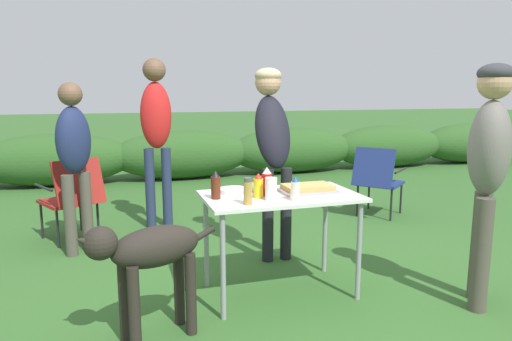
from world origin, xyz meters
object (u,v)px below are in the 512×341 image
Objects in this scene: dog at (148,256)px; spice_jar at (248,192)px; food_tray at (308,189)px; ketchup_bottle at (267,182)px; paper_cup_stack at (271,189)px; plate_stack at (234,191)px; camp_chair_green_behind_table at (378,178)px; standing_person_in_dark_puffer at (272,135)px; bbq_sauce_bottle at (216,185)px; folding_table at (281,205)px; standing_person_in_red_jacket at (488,160)px; mayo_bottle at (295,189)px; standing_person_with_beanie at (74,152)px; standing_person_in_navy_coat at (156,124)px; mixing_bowl at (263,186)px; camp_chair_near_hedge at (73,195)px; mustard_bottle at (258,186)px.

spice_jar is at bearing -93.89° from dog.
ketchup_bottle reaches higher than food_tray.
spice_jar is at bearing -156.77° from food_tray.
food_tray is 2.59× the size of paper_cup_stack.
plate_stack is 2.58m from camp_chair_green_behind_table.
spice_jar is at bearing -89.19° from camp_chair_green_behind_table.
standing_person_in_dark_puffer reaches higher than dog.
bbq_sauce_bottle is 1.11× the size of spice_jar.
folding_table is at bearing -26.16° from plate_stack.
dog is at bearing -165.30° from spice_jar.
bbq_sauce_bottle is at bearing 126.29° from spice_jar.
standing_person_in_red_jacket is (1.04, -1.34, -0.07)m from standing_person_in_dark_puffer.
standing_person_in_red_jacket reaches higher than dog.
mayo_bottle is at bearing -23.35° from bbq_sauce_bottle.
standing_person_with_beanie is 3.31m from camp_chair_green_behind_table.
bbq_sauce_bottle is at bearing -132.71° from standing_person_in_dark_puffer.
standing_person_in_navy_coat reaches higher than paper_cup_stack.
paper_cup_stack is at bearing -130.55° from folding_table.
food_tray is 0.33m from mixing_bowl.
camp_chair_near_hedge is at bearing 135.65° from food_tray.
food_tray is 0.81m from standing_person_in_dark_puffer.
plate_stack is at bearing -95.37° from camp_chair_green_behind_table.
spice_jar is 0.21× the size of camp_chair_near_hedge.
mixing_bowl is at bearing 82.99° from paper_cup_stack.
ketchup_bottle is (0.20, -0.16, 0.08)m from plate_stack.
folding_table is 0.35m from plate_stack.
mayo_bottle is (0.33, -0.35, 0.06)m from plate_stack.
mayo_bottle is (0.15, -0.06, 0.00)m from paper_cup_stack.
paper_cup_stack reaches higher than dog.
spice_jar is 0.10× the size of standing_person_in_navy_coat.
food_tray is 0.38m from paper_cup_stack.
camp_chair_green_behind_table is (2.11, 1.81, -0.36)m from spice_jar.
ketchup_bottle is at bearing 45.70° from spice_jar.
mustard_bottle is 0.29m from bbq_sauce_bottle.
bbq_sauce_bottle is 2.03m from camp_chair_near_hedge.
camp_chair_green_behind_table is at bearing 45.31° from mayo_bottle.
mixing_bowl is 0.15m from ketchup_bottle.
food_tray is at bearing 3.03° from folding_table.
plate_stack is at bearing 174.22° from mixing_bowl.
mustard_bottle is at bearing -85.17° from dog.
standing_person_in_red_jacket reaches higher than food_tray.
camp_chair_green_behind_table is (1.60, 1.59, -0.30)m from food_tray.
standing_person_in_red_jacket is (1.33, -0.71, 0.24)m from mixing_bowl.
standing_person_with_beanie is (-1.36, 1.21, 0.15)m from mixing_bowl.
dog is (-0.83, -0.24, -0.29)m from paper_cup_stack.
standing_person_in_red_jacket is 1.97× the size of camp_chair_near_hedge.
standing_person_in_navy_coat is (-0.88, 1.19, 0.03)m from standing_person_in_dark_puffer.
camp_chair_green_behind_table reaches higher than mixing_bowl.
camp_chair_near_hedge is (-0.57, 2.09, -0.06)m from dog.
plate_stack is 0.87m from dog.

